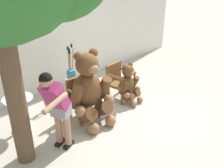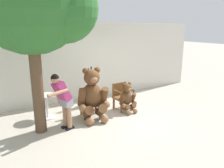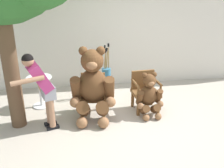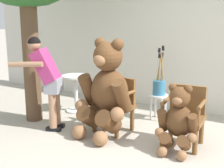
{
  "view_description": "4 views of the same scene",
  "coord_description": "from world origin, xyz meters",
  "px_view_note": "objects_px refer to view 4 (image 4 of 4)",
  "views": [
    {
      "loc": [
        -3.49,
        -2.92,
        2.92
      ],
      "look_at": [
        0.02,
        0.4,
        0.65
      ],
      "focal_mm": 40.0,
      "sensor_mm": 36.0,
      "label": 1
    },
    {
      "loc": [
        -3.06,
        -5.03,
        2.61
      ],
      "look_at": [
        0.12,
        0.55,
        0.94
      ],
      "focal_mm": 35.0,
      "sensor_mm": 36.0,
      "label": 2
    },
    {
      "loc": [
        -0.9,
        -4.23,
        2.62
      ],
      "look_at": [
        -0.23,
        0.23,
        0.83
      ],
      "focal_mm": 40.0,
      "sensor_mm": 36.0,
      "label": 3
    },
    {
      "loc": [
        1.89,
        -3.53,
        1.88
      ],
      "look_at": [
        -0.25,
        0.04,
        0.94
      ],
      "focal_mm": 50.0,
      "sensor_mm": 36.0,
      "label": 4
    }
  ],
  "objects_px": {
    "wooden_chair_left": "(116,103)",
    "brush_bucket": "(159,85)",
    "teddy_bear_large": "(106,89)",
    "white_stool": "(159,100)",
    "teddy_bear_small": "(178,120)",
    "wooden_chair_right": "(184,114)",
    "person_visitor": "(47,75)",
    "round_side_table": "(76,89)"
  },
  "relations": [
    {
      "from": "wooden_chair_left",
      "to": "brush_bucket",
      "type": "distance_m",
      "value": 0.96
    },
    {
      "from": "teddy_bear_large",
      "to": "white_stool",
      "type": "relative_size",
      "value": 3.32
    },
    {
      "from": "teddy_bear_large",
      "to": "teddy_bear_small",
      "type": "relative_size",
      "value": 1.59
    },
    {
      "from": "wooden_chair_left",
      "to": "brush_bucket",
      "type": "xyz_separation_m",
      "value": [
        0.4,
        0.86,
        0.18
      ]
    },
    {
      "from": "wooden_chair_right",
      "to": "teddy_bear_small",
      "type": "bearing_deg",
      "value": -88.36
    },
    {
      "from": "teddy_bear_large",
      "to": "white_stool",
      "type": "height_order",
      "value": "teddy_bear_large"
    },
    {
      "from": "teddy_bear_small",
      "to": "person_visitor",
      "type": "xyz_separation_m",
      "value": [
        -2.14,
        -0.24,
        0.44
      ]
    },
    {
      "from": "wooden_chair_left",
      "to": "round_side_table",
      "type": "relative_size",
      "value": 1.19
    },
    {
      "from": "wooden_chair_right",
      "to": "teddy_bear_small",
      "type": "distance_m",
      "value": 0.29
    },
    {
      "from": "wooden_chair_right",
      "to": "teddy_bear_large",
      "type": "bearing_deg",
      "value": -167.33
    },
    {
      "from": "teddy_bear_large",
      "to": "white_stool",
      "type": "distance_m",
      "value": 1.26
    },
    {
      "from": "wooden_chair_left",
      "to": "round_side_table",
      "type": "xyz_separation_m",
      "value": [
        -1.16,
        0.46,
        -0.01
      ]
    },
    {
      "from": "person_visitor",
      "to": "brush_bucket",
      "type": "distance_m",
      "value": 1.98
    },
    {
      "from": "wooden_chair_left",
      "to": "teddy_bear_small",
      "type": "xyz_separation_m",
      "value": [
        1.16,
        -0.29,
        0.01
      ]
    },
    {
      "from": "teddy_bear_small",
      "to": "person_visitor",
      "type": "distance_m",
      "value": 2.2
    },
    {
      "from": "wooden_chair_left",
      "to": "white_stool",
      "type": "height_order",
      "value": "wooden_chair_left"
    },
    {
      "from": "teddy_bear_small",
      "to": "white_stool",
      "type": "bearing_deg",
      "value": 123.6
    },
    {
      "from": "wooden_chair_right",
      "to": "white_stool",
      "type": "height_order",
      "value": "wooden_chair_right"
    },
    {
      "from": "brush_bucket",
      "to": "white_stool",
      "type": "bearing_deg",
      "value": -122.48
    },
    {
      "from": "wooden_chair_left",
      "to": "round_side_table",
      "type": "distance_m",
      "value": 1.25
    },
    {
      "from": "wooden_chair_left",
      "to": "teddy_bear_small",
      "type": "distance_m",
      "value": 1.2
    },
    {
      "from": "wooden_chair_right",
      "to": "round_side_table",
      "type": "bearing_deg",
      "value": 168.73
    },
    {
      "from": "teddy_bear_large",
      "to": "wooden_chair_left",
      "type": "bearing_deg",
      "value": 86.12
    },
    {
      "from": "wooden_chair_right",
      "to": "teddy_bear_large",
      "type": "height_order",
      "value": "teddy_bear_large"
    },
    {
      "from": "person_visitor",
      "to": "white_stool",
      "type": "relative_size",
      "value": 3.32
    },
    {
      "from": "teddy_bear_small",
      "to": "white_stool",
      "type": "distance_m",
      "value": 1.38
    },
    {
      "from": "teddy_bear_small",
      "to": "brush_bucket",
      "type": "height_order",
      "value": "brush_bucket"
    },
    {
      "from": "white_stool",
      "to": "wooden_chair_left",
      "type": "bearing_deg",
      "value": -114.93
    },
    {
      "from": "brush_bucket",
      "to": "teddy_bear_small",
      "type": "bearing_deg",
      "value": -56.51
    },
    {
      "from": "brush_bucket",
      "to": "wooden_chair_right",
      "type": "bearing_deg",
      "value": -48.72
    },
    {
      "from": "teddy_bear_large",
      "to": "teddy_bear_small",
      "type": "height_order",
      "value": "teddy_bear_large"
    },
    {
      "from": "wooden_chair_left",
      "to": "brush_bucket",
      "type": "bearing_deg",
      "value": 65.05
    },
    {
      "from": "teddy_bear_large",
      "to": "brush_bucket",
      "type": "height_order",
      "value": "teddy_bear_large"
    },
    {
      "from": "brush_bucket",
      "to": "round_side_table",
      "type": "xyz_separation_m",
      "value": [
        -1.56,
        -0.4,
        -0.2
      ]
    },
    {
      "from": "person_visitor",
      "to": "wooden_chair_right",
      "type": "bearing_deg",
      "value": 14.14
    },
    {
      "from": "wooden_chair_right",
      "to": "person_visitor",
      "type": "distance_m",
      "value": 2.24
    },
    {
      "from": "teddy_bear_small",
      "to": "brush_bucket",
      "type": "bearing_deg",
      "value": 123.49
    },
    {
      "from": "wooden_chair_left",
      "to": "person_visitor",
      "type": "xyz_separation_m",
      "value": [
        -0.98,
        -0.54,
        0.45
      ]
    },
    {
      "from": "white_stool",
      "to": "wooden_chair_right",
      "type": "bearing_deg",
      "value": -48.58
    },
    {
      "from": "wooden_chair_right",
      "to": "brush_bucket",
      "type": "xyz_separation_m",
      "value": [
        -0.75,
        0.86,
        0.18
      ]
    },
    {
      "from": "white_stool",
      "to": "brush_bucket",
      "type": "height_order",
      "value": "brush_bucket"
    },
    {
      "from": "teddy_bear_small",
      "to": "wooden_chair_right",
      "type": "bearing_deg",
      "value": 91.64
    }
  ]
}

